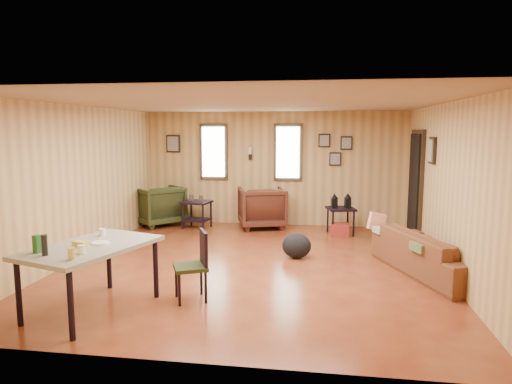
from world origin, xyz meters
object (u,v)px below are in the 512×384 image
at_px(sofa, 432,246).
at_px(side_table, 341,206).
at_px(recliner_brown, 262,205).
at_px(recliner_green, 158,204).
at_px(end_table, 197,209).
at_px(dining_table, 90,251).

relative_size(sofa, side_table, 2.52).
xyz_separation_m(recliner_brown, recliner_green, (-2.21, -0.07, -0.00)).
distance_m(recliner_green, side_table, 3.83).
distance_m(sofa, end_table, 4.78).
distance_m(recliner_green, end_table, 0.91).
distance_m(sofa, side_table, 2.61).
height_order(sofa, recliner_green, recliner_green).
bearing_deg(sofa, dining_table, 94.18).
bearing_deg(end_table, dining_table, -89.63).
distance_m(side_table, dining_table, 5.14).
relative_size(end_table, side_table, 0.86).
xyz_separation_m(side_table, dining_table, (-2.89, -4.25, 0.14)).
xyz_separation_m(recliner_green, dining_table, (0.92, -4.57, 0.22)).
bearing_deg(recliner_brown, end_table, -6.52).
xyz_separation_m(end_table, dining_table, (0.03, -4.40, 0.30)).
xyz_separation_m(sofa, side_table, (-1.18, 2.32, 0.15)).
distance_m(sofa, recliner_green, 5.65).
relative_size(recliner_green, side_table, 1.15).
height_order(recliner_green, side_table, recliner_green).
distance_m(end_table, dining_table, 4.41).
relative_size(end_table, dining_table, 0.41).
relative_size(recliner_brown, recliner_green, 1.01).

